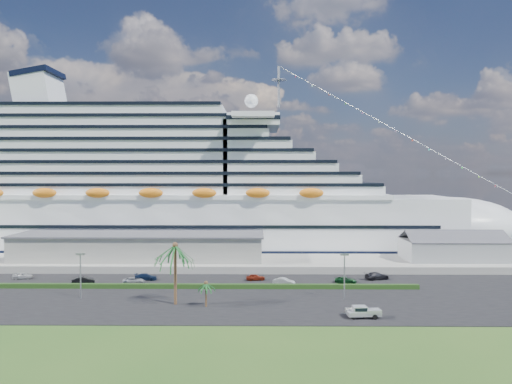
{
  "coord_description": "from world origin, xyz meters",
  "views": [
    {
      "loc": [
        4.94,
        -81.75,
        22.86
      ],
      "look_at": [
        3.74,
        30.0,
        18.72
      ],
      "focal_mm": 35.0,
      "sensor_mm": 36.0,
      "label": 1
    }
  ],
  "objects_px": {
    "parked_car_3": "(146,277)",
    "boat_trailer": "(360,310)",
    "cruise_ship": "(171,195)",
    "pickup_truck": "(363,311)"
  },
  "relations": [
    {
      "from": "parked_car_3",
      "to": "boat_trailer",
      "type": "distance_m",
      "value": 48.47
    },
    {
      "from": "parked_car_3",
      "to": "cruise_ship",
      "type": "bearing_deg",
      "value": 9.87
    },
    {
      "from": "cruise_ship",
      "to": "pickup_truck",
      "type": "bearing_deg",
      "value": -57.92
    },
    {
      "from": "parked_car_3",
      "to": "pickup_truck",
      "type": "bearing_deg",
      "value": -116.85
    },
    {
      "from": "parked_car_3",
      "to": "boat_trailer",
      "type": "xyz_separation_m",
      "value": [
        40.36,
        -26.84,
        0.34
      ]
    },
    {
      "from": "cruise_ship",
      "to": "parked_car_3",
      "type": "bearing_deg",
      "value": -87.41
    },
    {
      "from": "boat_trailer",
      "to": "parked_car_3",
      "type": "bearing_deg",
      "value": 146.38
    },
    {
      "from": "pickup_truck",
      "to": "cruise_ship",
      "type": "bearing_deg",
      "value": 122.08
    },
    {
      "from": "cruise_ship",
      "to": "parked_car_3",
      "type": "relative_size",
      "value": 40.69
    },
    {
      "from": "cruise_ship",
      "to": "pickup_truck",
      "type": "relative_size",
      "value": 35.24
    }
  ]
}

